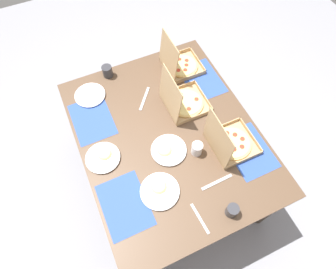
{
  "coord_description": "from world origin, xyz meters",
  "views": [
    {
      "loc": [
        -0.83,
        0.38,
        2.37
      ],
      "look_at": [
        0.0,
        0.0,
        0.74
      ],
      "focal_mm": 29.88,
      "sensor_mm": 36.0,
      "label": 1
    }
  ],
  "objects_px": {
    "plate_middle": "(103,157)",
    "cup_dark": "(197,149)",
    "pizza_box_edge_far": "(180,64)",
    "cup_clear_right": "(232,211)",
    "pizza_box_corner_left": "(183,101)",
    "plate_far_left": "(160,191)",
    "plate_far_right": "(90,95)",
    "pizza_box_center": "(229,142)",
    "plate_near_left": "(168,150)",
    "cup_red": "(107,71)"
  },
  "relations": [
    {
      "from": "pizza_box_edge_far",
      "to": "cup_clear_right",
      "type": "bearing_deg",
      "value": 169.51
    },
    {
      "from": "plate_far_left",
      "to": "cup_clear_right",
      "type": "height_order",
      "value": "cup_clear_right"
    },
    {
      "from": "cup_dark",
      "to": "plate_middle",
      "type": "bearing_deg",
      "value": 69.72
    },
    {
      "from": "pizza_box_edge_far",
      "to": "plate_far_right",
      "type": "height_order",
      "value": "pizza_box_edge_far"
    },
    {
      "from": "pizza_box_corner_left",
      "to": "plate_middle",
      "type": "xyz_separation_m",
      "value": [
        -0.16,
        0.64,
        -0.04
      ]
    },
    {
      "from": "pizza_box_corner_left",
      "to": "cup_red",
      "type": "relative_size",
      "value": 3.61
    },
    {
      "from": "plate_far_left",
      "to": "pizza_box_center",
      "type": "bearing_deg",
      "value": -79.62
    },
    {
      "from": "pizza_box_center",
      "to": "cup_clear_right",
      "type": "height_order",
      "value": "pizza_box_center"
    },
    {
      "from": "pizza_box_corner_left",
      "to": "plate_far_left",
      "type": "xyz_separation_m",
      "value": [
        -0.51,
        0.4,
        -0.04
      ]
    },
    {
      "from": "plate_far_left",
      "to": "plate_far_right",
      "type": "distance_m",
      "value": 0.88
    },
    {
      "from": "plate_far_left",
      "to": "cup_red",
      "type": "distance_m",
      "value": 0.99
    },
    {
      "from": "pizza_box_edge_far",
      "to": "plate_middle",
      "type": "distance_m",
      "value": 0.91
    },
    {
      "from": "pizza_box_center",
      "to": "cup_clear_right",
      "type": "relative_size",
      "value": 3.69
    },
    {
      "from": "pizza_box_edge_far",
      "to": "cup_clear_right",
      "type": "relative_size",
      "value": 3.52
    },
    {
      "from": "pizza_box_corner_left",
      "to": "cup_dark",
      "type": "distance_m",
      "value": 0.38
    },
    {
      "from": "pizza_box_corner_left",
      "to": "cup_red",
      "type": "height_order",
      "value": "pizza_box_corner_left"
    },
    {
      "from": "plate_far_right",
      "to": "pizza_box_edge_far",
      "type": "bearing_deg",
      "value": -92.01
    },
    {
      "from": "pizza_box_corner_left",
      "to": "plate_middle",
      "type": "bearing_deg",
      "value": 104.24
    },
    {
      "from": "pizza_box_corner_left",
      "to": "pizza_box_center",
      "type": "bearing_deg",
      "value": -162.42
    },
    {
      "from": "plate_middle",
      "to": "plate_far_right",
      "type": "height_order",
      "value": "plate_middle"
    },
    {
      "from": "cup_clear_right",
      "to": "pizza_box_edge_far",
      "type": "bearing_deg",
      "value": -10.49
    },
    {
      "from": "pizza_box_corner_left",
      "to": "cup_red",
      "type": "distance_m",
      "value": 0.62
    },
    {
      "from": "cup_red",
      "to": "cup_dark",
      "type": "xyz_separation_m",
      "value": [
        -0.85,
        -0.31,
        0.0
      ]
    },
    {
      "from": "pizza_box_edge_far",
      "to": "plate_far_right",
      "type": "relative_size",
      "value": 1.38
    },
    {
      "from": "plate_far_right",
      "to": "pizza_box_corner_left",
      "type": "bearing_deg",
      "value": -121.37
    },
    {
      "from": "plate_far_left",
      "to": "cup_clear_right",
      "type": "distance_m",
      "value": 0.43
    },
    {
      "from": "pizza_box_corner_left",
      "to": "cup_dark",
      "type": "relative_size",
      "value": 3.34
    },
    {
      "from": "plate_middle",
      "to": "cup_dark",
      "type": "xyz_separation_m",
      "value": [
        -0.21,
        -0.56,
        0.04
      ]
    },
    {
      "from": "pizza_box_edge_far",
      "to": "plate_near_left",
      "type": "bearing_deg",
      "value": 148.68
    },
    {
      "from": "pizza_box_edge_far",
      "to": "plate_far_left",
      "type": "bearing_deg",
      "value": 147.59
    },
    {
      "from": "plate_far_left",
      "to": "plate_near_left",
      "type": "relative_size",
      "value": 1.03
    },
    {
      "from": "plate_near_left",
      "to": "pizza_box_edge_far",
      "type": "bearing_deg",
      "value": -31.32
    },
    {
      "from": "pizza_box_edge_far",
      "to": "pizza_box_center",
      "type": "height_order",
      "value": "pizza_box_center"
    },
    {
      "from": "plate_near_left",
      "to": "cup_red",
      "type": "relative_size",
      "value": 2.6
    },
    {
      "from": "pizza_box_edge_far",
      "to": "cup_red",
      "type": "height_order",
      "value": "pizza_box_edge_far"
    },
    {
      "from": "pizza_box_corner_left",
      "to": "plate_far_left",
      "type": "distance_m",
      "value": 0.65
    },
    {
      "from": "plate_middle",
      "to": "cup_clear_right",
      "type": "xyz_separation_m",
      "value": [
        -0.63,
        -0.56,
        0.03
      ]
    },
    {
      "from": "cup_dark",
      "to": "cup_clear_right",
      "type": "distance_m",
      "value": 0.43
    },
    {
      "from": "plate_middle",
      "to": "plate_far_right",
      "type": "bearing_deg",
      "value": -7.5
    },
    {
      "from": "plate_far_left",
      "to": "plate_near_left",
      "type": "height_order",
      "value": "same"
    },
    {
      "from": "pizza_box_center",
      "to": "plate_far_right",
      "type": "height_order",
      "value": "pizza_box_center"
    },
    {
      "from": "pizza_box_center",
      "to": "cup_red",
      "type": "bearing_deg",
      "value": 30.2
    },
    {
      "from": "cup_dark",
      "to": "cup_clear_right",
      "type": "height_order",
      "value": "cup_dark"
    },
    {
      "from": "plate_middle",
      "to": "plate_near_left",
      "type": "relative_size",
      "value": 0.96
    },
    {
      "from": "pizza_box_edge_far",
      "to": "pizza_box_center",
      "type": "xyz_separation_m",
      "value": [
        -0.74,
        0.0,
        0.0
      ]
    },
    {
      "from": "plate_far_left",
      "to": "plate_middle",
      "type": "bearing_deg",
      "value": 34.6
    },
    {
      "from": "plate_far_right",
      "to": "plate_middle",
      "type": "bearing_deg",
      "value": 172.5
    },
    {
      "from": "plate_near_left",
      "to": "cup_red",
      "type": "distance_m",
      "value": 0.78
    },
    {
      "from": "plate_near_left",
      "to": "cup_dark",
      "type": "relative_size",
      "value": 2.4
    },
    {
      "from": "plate_middle",
      "to": "plate_far_left",
      "type": "distance_m",
      "value": 0.42
    }
  ]
}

